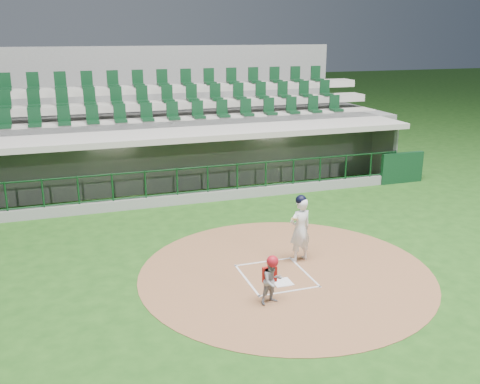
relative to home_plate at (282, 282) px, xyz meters
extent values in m
plane|color=#1B4513|center=(0.00, 0.70, -0.02)|extent=(120.00, 120.00, 0.00)
cylinder|color=brown|center=(0.30, 0.50, -0.02)|extent=(7.20, 7.20, 0.01)
cube|color=white|center=(0.00, 0.00, 0.00)|extent=(0.43, 0.43, 0.02)
cube|color=white|center=(-0.75, 0.40, 0.00)|extent=(0.05, 1.80, 0.01)
cube|color=silver|center=(0.75, 0.40, 0.00)|extent=(0.05, 1.80, 0.01)
cube|color=silver|center=(0.00, 1.25, 0.00)|extent=(1.55, 0.05, 0.01)
cube|color=silver|center=(0.00, -0.45, 0.00)|extent=(1.55, 0.05, 0.01)
cube|color=slate|center=(0.00, 8.20, -0.57)|extent=(15.00, 3.00, 0.10)
cube|color=gray|center=(0.00, 9.80, 0.83)|extent=(15.00, 0.20, 2.70)
cube|color=#A29F90|center=(0.00, 9.68, 1.08)|extent=(13.50, 0.04, 0.90)
cube|color=slate|center=(7.50, 8.20, 0.83)|extent=(0.20, 3.00, 2.70)
cube|color=gray|center=(0.00, 7.95, 2.28)|extent=(15.40, 3.50, 0.20)
cube|color=gray|center=(0.00, 6.65, 0.13)|extent=(15.00, 0.15, 0.40)
cube|color=black|center=(0.00, 6.65, 1.70)|extent=(15.00, 0.01, 0.95)
cube|color=brown|center=(0.00, 9.25, -0.30)|extent=(12.75, 0.40, 0.45)
cube|color=white|center=(-3.00, 8.20, 2.15)|extent=(1.30, 0.35, 0.04)
cube|color=white|center=(3.00, 8.20, 2.15)|extent=(1.30, 0.35, 0.04)
cube|color=black|center=(7.80, 6.60, 0.58)|extent=(1.80, 0.18, 1.20)
imported|color=#A91512|center=(-3.94, 9.07, 0.27)|extent=(1.16, 0.91, 1.58)
imported|color=#A21C11|center=(-0.86, 8.77, 0.37)|extent=(1.06, 0.48, 1.78)
imported|color=maroon|center=(1.12, 9.18, 0.32)|extent=(0.88, 0.63, 1.69)
imported|color=maroon|center=(5.93, 9.09, 0.35)|extent=(1.68, 0.80, 1.74)
cube|color=slate|center=(0.00, 11.45, 1.13)|extent=(17.00, 6.50, 2.50)
cube|color=gray|center=(0.00, 9.95, 2.28)|extent=(16.60, 0.95, 0.30)
cube|color=gray|center=(0.00, 10.90, 2.83)|extent=(16.60, 0.95, 0.30)
cube|color=#A09B90|center=(0.00, 11.85, 3.38)|extent=(16.60, 0.95, 0.30)
cube|color=slate|center=(0.00, 14.80, 2.50)|extent=(17.00, 0.25, 5.05)
imported|color=white|center=(0.92, 1.07, 0.83)|extent=(0.68, 0.52, 1.69)
sphere|color=black|center=(0.92, 1.07, 1.62)|extent=(0.28, 0.28, 0.28)
cylinder|color=tan|center=(0.67, 0.82, 1.23)|extent=(0.58, 0.79, 0.39)
imported|color=gray|center=(-0.59, -0.81, 0.50)|extent=(0.57, 0.48, 1.03)
sphere|color=#A9121F|center=(-0.59, -0.81, 0.97)|extent=(0.26, 0.26, 0.26)
cube|color=#AA1612|center=(-0.59, -0.66, 0.60)|extent=(0.32, 0.10, 0.35)
camera|label=1|loc=(-4.57, -10.51, 5.67)|focal=40.00mm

